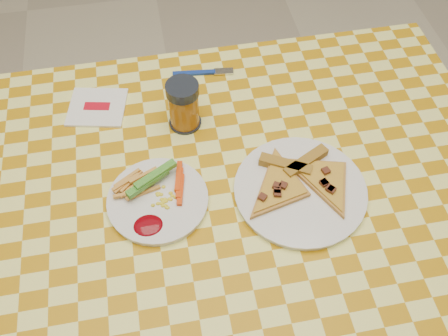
{
  "coord_description": "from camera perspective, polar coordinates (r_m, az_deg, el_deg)",
  "views": [
    {
      "loc": [
        -0.06,
        -0.54,
        1.6
      ],
      "look_at": [
        0.05,
        0.05,
        0.78
      ],
      "focal_mm": 40.0,
      "sensor_mm": 36.0,
      "label": 1
    }
  ],
  "objects": [
    {
      "name": "fork",
      "position": [
        1.23,
        -2.31,
        10.87
      ],
      "size": [
        0.15,
        0.03,
        0.01
      ],
      "rotation": [
        0.0,
        0.0,
        -0.11
      ],
      "color": "navy",
      "rests_on": "table"
    },
    {
      "name": "napkin",
      "position": [
        1.19,
        -14.3,
        6.76
      ],
      "size": [
        0.15,
        0.14,
        0.01
      ],
      "rotation": [
        0.0,
        0.0,
        -0.21
      ],
      "color": "white",
      "rests_on": "table"
    },
    {
      "name": "drink_glass",
      "position": [
        1.08,
        -4.63,
        7.15
      ],
      "size": [
        0.07,
        0.07,
        0.12
      ],
      "color": "black",
      "rests_on": "table"
    },
    {
      "name": "pizza_slices",
      "position": [
        1.01,
        8.72,
        -1.44
      ],
      "size": [
        0.31,
        0.25,
        0.02
      ],
      "color": "#BD773A",
      "rests_on": "plate_right"
    },
    {
      "name": "ground",
      "position": [
        1.69,
        -1.3,
        -17.28
      ],
      "size": [
        8.0,
        8.0,
        0.0
      ],
      "primitive_type": "plane",
      "color": "beige",
      "rests_on": "ground"
    },
    {
      "name": "plate_left",
      "position": [
        1.0,
        -7.56,
        -3.75
      ],
      "size": [
        0.22,
        0.22,
        0.01
      ],
      "primitive_type": "cylinder",
      "rotation": [
        0.0,
        0.0,
        0.13
      ],
      "color": "white",
      "rests_on": "table"
    },
    {
      "name": "table",
      "position": [
        1.07,
        -1.97,
        -5.4
      ],
      "size": [
        1.28,
        0.88,
        0.76
      ],
      "color": "silver",
      "rests_on": "ground"
    },
    {
      "name": "plate_right",
      "position": [
        1.02,
        8.68,
        -2.62
      ],
      "size": [
        0.34,
        0.34,
        0.01
      ],
      "primitive_type": "cylinder",
      "rotation": [
        0.0,
        0.0,
        0.35
      ],
      "color": "white",
      "rests_on": "table"
    },
    {
      "name": "fries_veggies",
      "position": [
        0.99,
        -8.23,
        -2.6
      ],
      "size": [
        0.17,
        0.16,
        0.04
      ],
      "color": "gold",
      "rests_on": "plate_left"
    }
  ]
}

